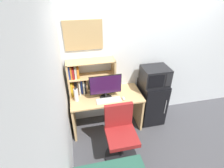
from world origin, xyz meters
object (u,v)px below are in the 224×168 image
Objects in this scene: monitor at (106,86)px; computer_mouse at (124,98)px; mini_fridge at (151,102)px; water_bottle at (76,95)px; keyboard at (109,100)px; microwave at (155,76)px; desk_chair at (120,137)px; hutch_bookshelf at (84,78)px; wall_corkboard at (83,35)px.

monitor reaches higher than computer_mouse.
monitor reaches higher than mini_fridge.
monitor reaches higher than water_bottle.
keyboard is 0.96m from microwave.
desk_chair is at bearing -138.96° from mini_fridge.
keyboard is at bearing 178.65° from computer_mouse.
hutch_bookshelf is 0.43m from monitor.
water_bottle is at bearing -177.59° from microwave.
desk_chair is (-0.82, -0.72, -0.02)m from mini_fridge.
water_bottle is at bearing 176.89° from monitor.
monitor is at bearing -52.49° from wall_corkboard.
microwave is (0.64, 0.19, 0.28)m from computer_mouse.
hutch_bookshelf is at bearing 116.91° from desk_chair.
wall_corkboard is (0.06, 0.11, 0.72)m from hutch_bookshelf.
computer_mouse is at bearing -163.50° from mini_fridge.
microwave is (1.28, -0.17, -0.01)m from hutch_bookshelf.
water_bottle is 0.99m from wall_corkboard.
microwave is at bearing -7.42° from hutch_bookshelf.
water_bottle is (-0.80, 0.13, 0.11)m from computer_mouse.
water_bottle is 0.54× the size of microwave.
desk_chair is 1.72m from wall_corkboard.
computer_mouse is 0.40× the size of water_bottle.
computer_mouse reaches higher than keyboard.
hutch_bookshelf is 1.42m from mini_fridge.
computer_mouse is 0.12× the size of mini_fridge.
water_bottle is 0.27× the size of desk_chair.
mini_fridge is at bearing 11.45° from keyboard.
computer_mouse is 0.82m from water_bottle.
monitor is 1.09m from mini_fridge.
hutch_bookshelf is 1.17m from desk_chair.
keyboard is 0.89× the size of microwave.
microwave is (0.90, 0.19, 0.28)m from keyboard.
keyboard is (0.03, -0.10, -0.23)m from monitor.
mini_fridge is 1.82m from wall_corkboard.
microwave is 0.76× the size of wall_corkboard.
microwave is at bearing 2.41° from water_bottle.
computer_mouse is 1.25m from wall_corkboard.
water_bottle is at bearing -177.71° from mini_fridge.
computer_mouse is 0.22× the size of microwave.
mini_fridge is 1.40× the size of wall_corkboard.
desk_chair is at bearing -68.65° from wall_corkboard.
monitor is 0.58× the size of desk_chair.
wall_corkboard is at bearing 61.54° from hutch_bookshelf.
mini_fridge is at bearing -7.55° from hutch_bookshelf.
microwave is at bearing 16.74° from computer_mouse.
keyboard is at bearing -168.37° from microwave.
monitor is 0.90m from wall_corkboard.
computer_mouse is at bearing -1.35° from keyboard.
mini_fridge reaches higher than keyboard.
microwave is (0.00, 0.00, 0.59)m from mini_fridge.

